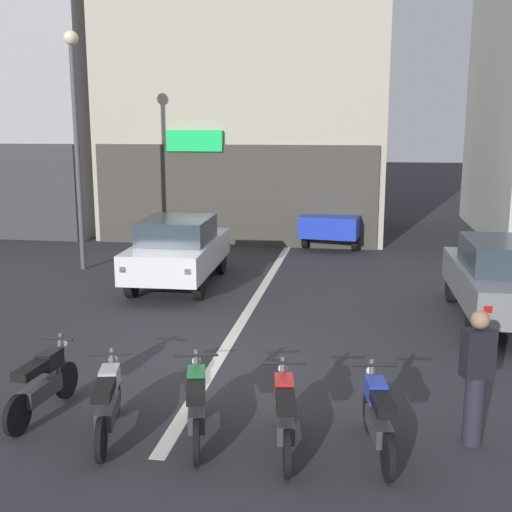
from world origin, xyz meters
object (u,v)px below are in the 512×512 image
at_px(street_lamp, 76,126).
at_px(motorcycle_green_row_centre, 197,404).
at_px(car_grey_parked_kerbside, 505,278).
at_px(car_blue_down_street, 338,215).
at_px(motorcycle_silver_row_left_mid, 108,402).
at_px(person_by_motorcycles, 476,377).
at_px(motorcycle_blue_row_rightmost, 378,416).
at_px(motorcycle_red_row_right_mid, 285,413).
at_px(car_white_crossing_near, 179,249).
at_px(motorcycle_black_row_leftmost, 43,382).

height_order(street_lamp, motorcycle_green_row_centre, street_lamp).
bearing_deg(car_grey_parked_kerbside, motorcycle_green_row_centre, -129.94).
bearing_deg(motorcycle_green_row_centre, car_blue_down_street, 85.10).
height_order(motorcycle_silver_row_left_mid, person_by_motorcycles, person_by_motorcycles).
bearing_deg(motorcycle_blue_row_rightmost, motorcycle_red_row_right_mid, -174.76).
bearing_deg(motorcycle_silver_row_left_mid, motorcycle_blue_row_rightmost, 2.43).
relative_size(car_white_crossing_near, person_by_motorcycles, 2.49).
xyz_separation_m(car_blue_down_street, street_lamp, (-6.59, -5.19, 2.89)).
xyz_separation_m(car_white_crossing_near, car_grey_parked_kerbside, (7.07, -1.84, 0.00)).
distance_m(car_white_crossing_near, motorcycle_blue_row_rightmost, 8.72).
bearing_deg(motorcycle_red_row_right_mid, motorcycle_green_row_centre, 175.63).
distance_m(car_white_crossing_near, street_lamp, 4.36).
bearing_deg(motorcycle_black_row_leftmost, car_grey_parked_kerbside, 37.65).
bearing_deg(motorcycle_red_row_right_mid, street_lamp, 126.43).
height_order(motorcycle_green_row_centre, motorcycle_red_row_right_mid, same).
height_order(car_grey_parked_kerbside, person_by_motorcycles, person_by_motorcycles).
height_order(car_blue_down_street, motorcycle_silver_row_left_mid, car_blue_down_street).
xyz_separation_m(motorcycle_black_row_leftmost, person_by_motorcycles, (5.48, 0.11, 0.40)).
height_order(motorcycle_red_row_right_mid, person_by_motorcycles, person_by_motorcycles).
distance_m(street_lamp, motorcycle_black_row_leftmost, 9.58).
bearing_deg(motorcycle_black_row_leftmost, street_lamp, 111.07).
relative_size(street_lamp, motorcycle_black_row_leftmost, 3.66).
relative_size(car_white_crossing_near, car_grey_parked_kerbside, 1.01).
height_order(street_lamp, person_by_motorcycles, street_lamp).
bearing_deg(car_blue_down_street, motorcycle_red_row_right_mid, -90.42).
xyz_separation_m(street_lamp, person_by_motorcycles, (8.71, -8.27, -2.92)).
bearing_deg(car_blue_down_street, motorcycle_blue_row_rightmost, -85.95).
distance_m(motorcycle_black_row_leftmost, motorcycle_green_row_centre, 2.19).
height_order(car_white_crossing_near, car_blue_down_street, same).
relative_size(car_grey_parked_kerbside, car_blue_down_street, 0.96).
bearing_deg(street_lamp, car_blue_down_street, 38.24).
bearing_deg(car_grey_parked_kerbside, motorcycle_blue_row_rightmost, -114.29).
xyz_separation_m(motorcycle_red_row_right_mid, person_by_motorcycles, (2.22, 0.51, 0.40)).
bearing_deg(car_grey_parked_kerbside, street_lamp, 162.98).
height_order(car_grey_parked_kerbside, car_blue_down_street, same).
xyz_separation_m(motorcycle_silver_row_left_mid, person_by_motorcycles, (4.40, 0.55, 0.40)).
distance_m(car_grey_parked_kerbside, motorcycle_red_row_right_mid, 6.76).
xyz_separation_m(car_grey_parked_kerbside, motorcycle_black_row_leftmost, (-6.87, -5.30, -0.43)).
xyz_separation_m(car_white_crossing_near, motorcycle_blue_row_rightmost, (4.55, -7.43, -0.43)).
relative_size(street_lamp, motorcycle_red_row_right_mid, 3.68).
distance_m(car_grey_parked_kerbside, car_blue_down_street, 9.00).
bearing_deg(motorcycle_red_row_right_mid, motorcycle_black_row_leftmost, 173.00).
relative_size(motorcycle_blue_row_rightmost, person_by_motorcycles, 0.99).
bearing_deg(car_blue_down_street, car_white_crossing_near, -118.94).
height_order(car_white_crossing_near, motorcycle_blue_row_rightmost, car_white_crossing_near).
distance_m(car_blue_down_street, person_by_motorcycles, 13.63).
bearing_deg(motorcycle_silver_row_left_mid, motorcycle_red_row_right_mid, 1.02).
distance_m(car_grey_parked_kerbside, motorcycle_silver_row_left_mid, 8.16).
bearing_deg(car_white_crossing_near, motorcycle_blue_row_rightmost, -58.56).
height_order(motorcycle_black_row_leftmost, motorcycle_red_row_right_mid, same).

